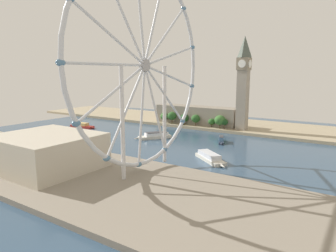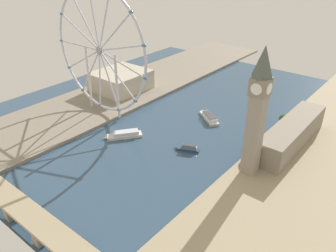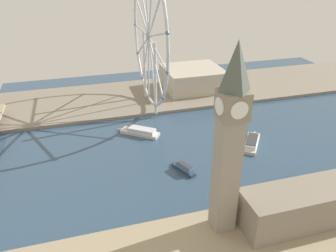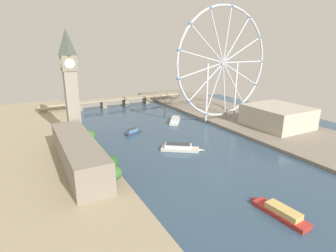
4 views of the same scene
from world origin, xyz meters
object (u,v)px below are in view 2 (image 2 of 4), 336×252
object	(u,v)px
riverside_hall	(121,80)
parliament_block	(292,134)
river_bridge	(29,216)
tour_boat_0	(257,87)
tour_boat_3	(188,148)
ferris_wheel	(100,51)
clock_tower	(257,112)
tour_boat_1	(209,117)
tour_boat_2	(125,134)

from	to	relation	value
riverside_hall	parliament_block	bearing A→B (deg)	-179.15
river_bridge	tour_boat_0	xyz separation A→B (m)	(-6.49, -297.30, -6.42)
river_bridge	tour_boat_3	world-z (taller)	river_bridge
ferris_wheel	riverside_hall	bearing A→B (deg)	-59.13
clock_tower	tour_boat_1	xyz separation A→B (m)	(73.75, -59.02, -50.32)
tour_boat_0	parliament_block	bearing A→B (deg)	33.72
ferris_wheel	tour_boat_2	distance (m)	82.85
riverside_hall	tour_boat_3	distance (m)	151.10
parliament_block	tour_boat_3	bearing A→B (deg)	43.03
ferris_wheel	tour_boat_1	size ratio (longest dim) A/B	3.70
ferris_wheel	tour_boat_2	xyz separation A→B (m)	(-48.90, 20.40, -63.70)
parliament_block	ferris_wheel	xyz separation A→B (m)	(171.61, 56.60, 52.80)
clock_tower	river_bridge	world-z (taller)	clock_tower
tour_boat_2	ferris_wheel	bearing A→B (deg)	-75.73
clock_tower	tour_boat_2	xyz separation A→B (m)	(114.09, 18.84, -50.44)
clock_tower	river_bridge	distance (m)	161.66
tour_boat_1	tour_boat_3	size ratio (longest dim) A/B	1.56
parliament_block	tour_boat_1	distance (m)	83.09
parliament_block	riverside_hall	xyz separation A→B (m)	(203.63, 3.03, 0.46)
riverside_hall	river_bridge	world-z (taller)	riverside_hall
clock_tower	riverside_hall	world-z (taller)	clock_tower
tour_boat_2	tour_boat_3	distance (m)	61.12
tour_boat_0	tour_boat_1	size ratio (longest dim) A/B	1.07
clock_tower	riverside_hall	size ratio (longest dim) A/B	1.64
tour_boat_3	tour_boat_2	bearing A→B (deg)	-8.18
tour_boat_1	tour_boat_0	bearing A→B (deg)	-54.63
parliament_block	tour_boat_0	size ratio (longest dim) A/B	2.80
tour_boat_1	tour_boat_2	xyz separation A→B (m)	(40.34, 77.86, -0.12)
river_bridge	tour_boat_0	bearing A→B (deg)	-91.25
tour_boat_0	river_bridge	bearing A→B (deg)	-5.20
ferris_wheel	tour_boat_1	bearing A→B (deg)	-147.22
riverside_hall	tour_boat_2	size ratio (longest dim) A/B	1.78
ferris_wheel	tour_boat_3	distance (m)	125.05
riverside_hall	tour_boat_1	distance (m)	121.83
riverside_hall	tour_boat_1	size ratio (longest dim) A/B	1.75
clock_tower	ferris_wheel	bearing A→B (deg)	-0.55
tour_boat_0	tour_boat_3	world-z (taller)	tour_boat_3
parliament_block	river_bridge	xyz separation A→B (m)	(87.74, 192.06, -4.59)
river_bridge	tour_boat_1	distance (m)	193.09
clock_tower	parliament_block	xyz separation A→B (m)	(-8.63, -58.17, -39.53)
riverside_hall	ferris_wheel	bearing A→B (deg)	120.87
parliament_block	ferris_wheel	world-z (taller)	ferris_wheel
riverside_hall	tour_boat_3	world-z (taller)	riverside_hall
riverside_hall	tour_boat_2	bearing A→B (deg)	137.56
tour_boat_1	tour_boat_2	size ratio (longest dim) A/B	1.02
parliament_block	tour_boat_2	xyz separation A→B (m)	(122.72, 77.01, -10.90)
parliament_block	river_bridge	world-z (taller)	parliament_block
ferris_wheel	tour_boat_0	size ratio (longest dim) A/B	3.46
ferris_wheel	river_bridge	world-z (taller)	ferris_wheel
river_bridge	tour_boat_2	world-z (taller)	river_bridge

